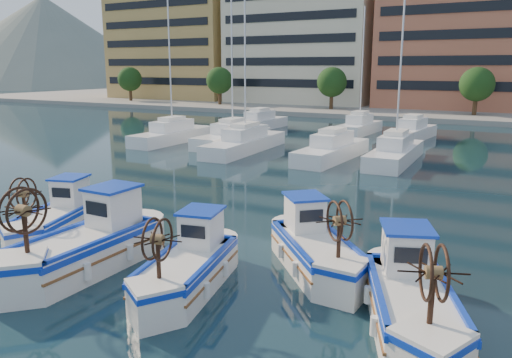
% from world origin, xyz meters
% --- Properties ---
extents(ground, '(300.00, 300.00, 0.00)m').
position_xyz_m(ground, '(0.00, 0.00, 0.00)').
color(ground, '#193741').
rests_on(ground, ground).
extents(hill_west, '(180.00, 180.00, 60.00)m').
position_xyz_m(hill_west, '(-140.00, 110.00, 0.00)').
color(hill_west, slate).
rests_on(hill_west, ground).
extents(yacht_marina, '(36.79, 23.04, 11.50)m').
position_xyz_m(yacht_marina, '(-2.33, 27.31, 0.53)').
color(yacht_marina, white).
rests_on(yacht_marina, ground).
extents(fishing_boat_a, '(2.85, 4.31, 2.61)m').
position_xyz_m(fishing_boat_a, '(-4.95, 0.80, 0.72)').
color(fishing_boat_a, white).
rests_on(fishing_boat_a, ground).
extents(fishing_boat_b, '(2.01, 4.91, 3.06)m').
position_xyz_m(fishing_boat_b, '(-1.53, -0.89, 0.84)').
color(fishing_boat_b, white).
rests_on(fishing_boat_b, ground).
extents(fishing_boat_c, '(2.54, 4.30, 2.60)m').
position_xyz_m(fishing_boat_c, '(2.01, -0.50, 0.72)').
color(fishing_boat_c, white).
rests_on(fishing_boat_c, ground).
extents(fishing_boat_d, '(4.07, 4.23, 2.70)m').
position_xyz_m(fishing_boat_d, '(4.61, 2.49, 0.74)').
color(fishing_boat_d, white).
rests_on(fishing_boat_d, ground).
extents(fishing_boat_e, '(3.29, 4.65, 2.80)m').
position_xyz_m(fishing_boat_e, '(7.99, 0.30, 0.77)').
color(fishing_boat_e, white).
rests_on(fishing_boat_e, ground).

